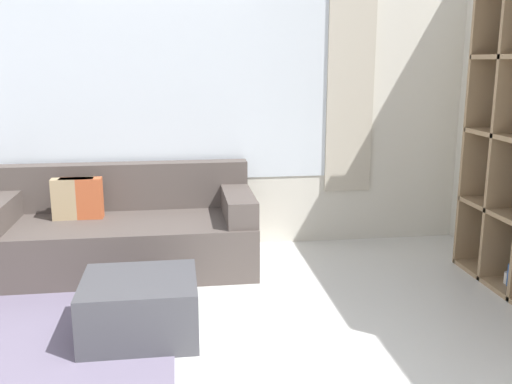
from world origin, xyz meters
TOP-DOWN VIEW (x-y plane):
  - wall_back at (0.00, 3.33)m, footprint 6.80×0.11m
  - couch_main at (-0.37, 2.82)m, footprint 2.17×0.95m
  - ottoman at (-0.15, 1.54)m, footprint 0.71×0.65m

SIDE VIEW (x-z plane):
  - ottoman at x=-0.15m, z-range 0.00..0.38m
  - couch_main at x=-0.37m, z-range -0.11..0.72m
  - wall_back at x=0.00m, z-range 0.01..2.71m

